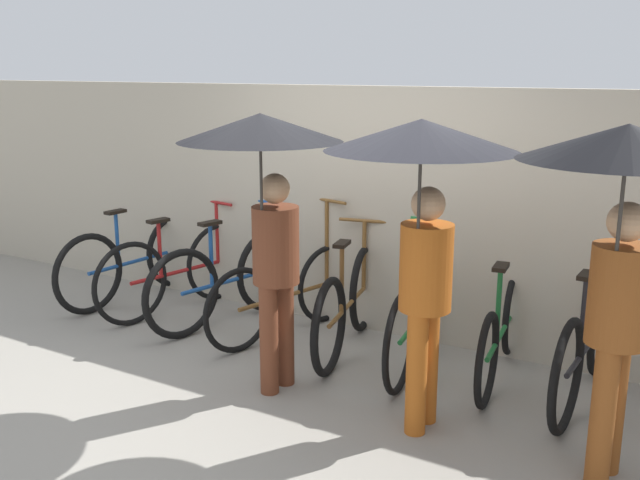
{
  "coord_description": "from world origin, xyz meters",
  "views": [
    {
      "loc": [
        2.55,
        -3.57,
        2.22
      ],
      "look_at": [
        0.0,
        0.73,
        1.0
      ],
      "focal_mm": 40.0,
      "sensor_mm": 36.0,
      "label": 1
    }
  ],
  "objects": [
    {
      "name": "parked_bicycle_3",
      "position": [
        -0.6,
        1.18,
        0.37
      ],
      "size": [
        0.57,
        1.65,
        1.11
      ],
      "rotation": [
        0.0,
        0.0,
        1.33
      ],
      "color": "black",
      "rests_on": "ground"
    },
    {
      "name": "parked_bicycle_2",
      "position": [
        -1.2,
        1.17,
        0.4
      ],
      "size": [
        0.55,
        1.72,
        1.04
      ],
      "rotation": [
        0.0,
        0.0,
        1.35
      ],
      "color": "black",
      "rests_on": "ground"
    },
    {
      "name": "parked_bicycle_6",
      "position": [
        1.2,
        1.28,
        0.35
      ],
      "size": [
        0.44,
        1.65,
        0.97
      ],
      "rotation": [
        0.0,
        0.0,
        1.69
      ],
      "color": "black",
      "rests_on": "ground"
    },
    {
      "name": "parked_bicycle_1",
      "position": [
        -1.8,
        1.19,
        0.39
      ],
      "size": [
        0.52,
        1.71,
        0.98
      ],
      "rotation": [
        0.0,
        0.0,
        1.36
      ],
      "color": "black",
      "rests_on": "ground"
    },
    {
      "name": "pedestrian_trailing",
      "position": [
        2.08,
        0.17,
        1.56
      ],
      "size": [
        1.05,
        1.05,
        1.96
      ],
      "rotation": [
        0.0,
        0.0,
        3.0
      ],
      "color": "brown",
      "rests_on": "ground"
    },
    {
      "name": "parked_bicycle_0",
      "position": [
        -2.4,
        1.26,
        0.39
      ],
      "size": [
        0.44,
        1.82,
        1.04
      ],
      "rotation": [
        0.0,
        0.0,
        1.48
      ],
      "color": "black",
      "rests_on": "ground"
    },
    {
      "name": "parked_bicycle_7",
      "position": [
        1.8,
        1.21,
        0.39
      ],
      "size": [
        0.44,
        1.77,
        1.08
      ],
      "rotation": [
        0.0,
        0.0,
        1.54
      ],
      "color": "black",
      "rests_on": "ground"
    },
    {
      "name": "pedestrian_center",
      "position": [
        1.0,
        0.19,
        1.57
      ],
      "size": [
        1.1,
        1.1,
        1.94
      ],
      "rotation": [
        0.0,
        0.0,
        3.14
      ],
      "color": "#B25619",
      "rests_on": "ground"
    },
    {
      "name": "pedestrian_leading",
      "position": [
        -0.1,
        0.2,
        1.55
      ],
      "size": [
        1.07,
        1.07,
        1.93
      ],
      "rotation": [
        0.0,
        0.0,
        3.07
      ],
      "color": "brown",
      "rests_on": "ground"
    },
    {
      "name": "ground_plane",
      "position": [
        0.0,
        0.0,
        0.0
      ],
      "size": [
        30.0,
        30.0,
        0.0
      ],
      "primitive_type": "plane",
      "color": "gray"
    },
    {
      "name": "parked_bicycle_5",
      "position": [
        0.6,
        1.19,
        0.38
      ],
      "size": [
        0.44,
        1.73,
        1.04
      ],
      "rotation": [
        0.0,
        0.0,
        1.71
      ],
      "color": "black",
      "rests_on": "ground"
    },
    {
      "name": "parked_bicycle_4",
      "position": [
        -0.0,
        1.17,
        0.38
      ],
      "size": [
        0.53,
        1.68,
        0.98
      ],
      "rotation": [
        0.0,
        0.0,
        1.78
      ],
      "color": "black",
      "rests_on": "ground"
    },
    {
      "name": "back_wall",
      "position": [
        0.0,
        1.72,
        1.04
      ],
      "size": [
        12.81,
        0.12,
        2.07
      ],
      "color": "#B2A893",
      "rests_on": "ground"
    }
  ]
}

